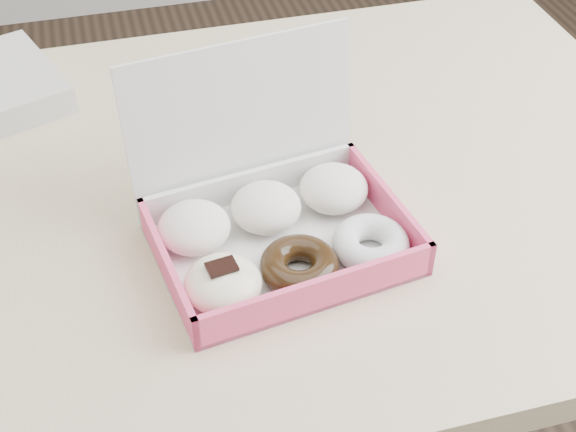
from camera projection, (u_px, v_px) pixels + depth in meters
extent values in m
cube|color=tan|center=(233.00, 195.00, 1.01)|extent=(1.20, 0.80, 0.04)
cylinder|color=tan|center=(471.00, 185.00, 1.62)|extent=(0.05, 0.05, 0.71)
cube|color=silver|center=(282.00, 250.00, 0.90)|extent=(0.30, 0.24, 0.01)
cube|color=#F04674|center=(318.00, 295.00, 0.82)|extent=(0.27, 0.05, 0.05)
cube|color=silver|center=(251.00, 186.00, 0.96)|extent=(0.27, 0.05, 0.05)
cube|color=#F04674|center=(167.00, 270.00, 0.85)|extent=(0.04, 0.20, 0.05)
cube|color=#F04674|center=(387.00, 206.00, 0.93)|extent=(0.04, 0.20, 0.05)
cube|color=silver|center=(242.00, 124.00, 0.92)|extent=(0.27, 0.07, 0.20)
ellipsoid|color=white|center=(194.00, 227.00, 0.89)|extent=(0.09, 0.09, 0.05)
ellipsoid|color=white|center=(266.00, 207.00, 0.92)|extent=(0.09, 0.09, 0.05)
ellipsoid|color=white|center=(334.00, 188.00, 0.95)|extent=(0.09, 0.09, 0.05)
ellipsoid|color=#F0E5BB|center=(223.00, 284.00, 0.83)|extent=(0.09, 0.09, 0.05)
cube|color=black|center=(222.00, 267.00, 0.81)|extent=(0.03, 0.03, 0.00)
torus|color=black|center=(299.00, 266.00, 0.86)|extent=(0.10, 0.10, 0.03)
torus|color=white|center=(371.00, 244.00, 0.89)|extent=(0.10, 0.10, 0.03)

